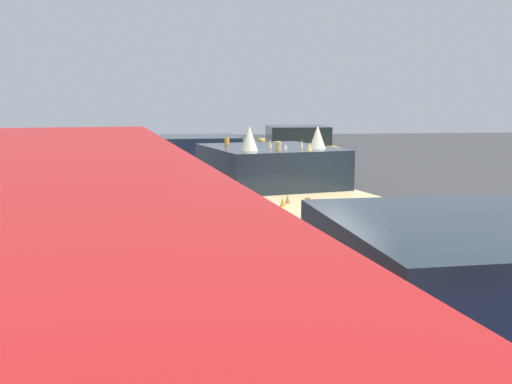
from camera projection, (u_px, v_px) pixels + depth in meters
ground_plane at (277, 255)px, 8.28m from camera, size 60.00×60.00×0.00m
art_car_decorated at (276, 202)px, 8.23m from camera, size 4.85×2.73×1.81m
parked_sedan_near_left at (455, 328)px, 3.76m from camera, size 4.43×2.14×1.42m
parked_sedan_behind_right at (199, 171)px, 12.18m from camera, size 4.09×2.03×1.43m
parked_sedan_behind_left at (295, 152)px, 16.33m from camera, size 4.52×2.17×1.47m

